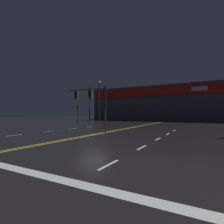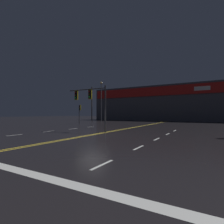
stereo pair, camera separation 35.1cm
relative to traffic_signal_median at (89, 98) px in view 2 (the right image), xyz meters
The scene contains 7 objects.
ground_plane 4.48m from the traffic_signal_median, 45.31° to the right, with size 200.00×200.00×0.00m, color black.
road_markings 6.10m from the traffic_signal_median, 51.10° to the right, with size 16.55×60.00×0.01m.
traffic_signal_median is the anchor object (origin of this frame).
traffic_signal_corner_northwest 14.18m from the traffic_signal_median, 133.84° to the left, with size 0.42×0.36×3.44m.
streetlight_near_right 23.79m from the traffic_signal_median, 119.97° to the left, with size 0.56×0.56×9.48m.
building_backdrop 33.84m from the traffic_signal_median, 86.65° to the left, with size 41.84×10.23×9.01m.
utility_pole_row 29.20m from the traffic_signal_median, 89.49° to the left, with size 46.86×0.26×10.11m.
Camera 2 is at (8.94, -12.44, 1.81)m, focal length 28.00 mm.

